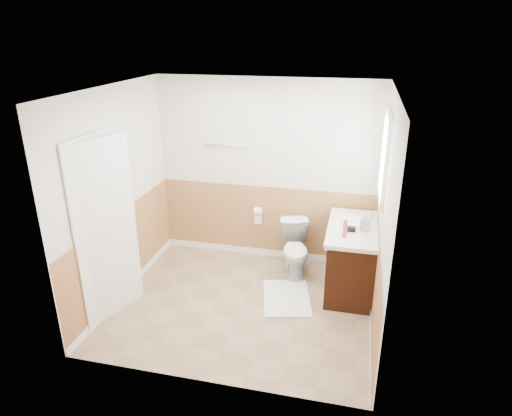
% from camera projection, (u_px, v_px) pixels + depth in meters
% --- Properties ---
extents(floor, '(3.00, 3.00, 0.00)m').
position_uv_depth(floor, '(243.00, 304.00, 5.37)').
color(floor, '#8C7051').
rests_on(floor, ground).
extents(ceiling, '(3.00, 3.00, 0.00)m').
position_uv_depth(ceiling, '(240.00, 90.00, 4.44)').
color(ceiling, white).
rests_on(ceiling, floor).
extents(wall_back, '(3.00, 0.00, 3.00)m').
position_uv_depth(wall_back, '(267.00, 172.00, 6.08)').
color(wall_back, silver).
rests_on(wall_back, floor).
extents(wall_front, '(3.00, 0.00, 3.00)m').
position_uv_depth(wall_front, '(202.00, 264.00, 3.73)').
color(wall_front, silver).
rests_on(wall_front, floor).
extents(wall_left, '(0.00, 3.00, 3.00)m').
position_uv_depth(wall_left, '(117.00, 196.00, 5.22)').
color(wall_left, silver).
rests_on(wall_left, floor).
extents(wall_right, '(0.00, 3.00, 3.00)m').
position_uv_depth(wall_right, '(384.00, 220.00, 4.59)').
color(wall_right, silver).
rests_on(wall_right, floor).
extents(wainscot_back, '(3.00, 0.00, 3.00)m').
position_uv_depth(wainscot_back, '(266.00, 223.00, 6.35)').
color(wainscot_back, '#AA6E44').
rests_on(wainscot_back, floor).
extents(wainscot_front, '(3.00, 0.00, 3.00)m').
position_uv_depth(wainscot_front, '(206.00, 337.00, 4.02)').
color(wainscot_front, '#AA6E44').
rests_on(wainscot_front, floor).
extents(wainscot_left, '(0.00, 2.60, 2.60)m').
position_uv_depth(wainscot_left, '(125.00, 254.00, 5.50)').
color(wainscot_left, '#AA6E44').
rests_on(wainscot_left, floor).
extents(wainscot_right, '(0.00, 2.60, 2.60)m').
position_uv_depth(wainscot_right, '(375.00, 283.00, 4.87)').
color(wainscot_right, '#AA6E44').
rests_on(wainscot_right, floor).
extents(toilet, '(0.53, 0.75, 0.69)m').
position_uv_depth(toilet, '(295.00, 250.00, 5.93)').
color(toilet, white).
rests_on(toilet, floor).
extents(bath_mat, '(0.72, 0.90, 0.02)m').
position_uv_depth(bath_mat, '(287.00, 298.00, 5.48)').
color(bath_mat, white).
rests_on(bath_mat, floor).
extents(vanity_cabinet, '(0.55, 1.10, 0.80)m').
position_uv_depth(vanity_cabinet, '(351.00, 260.00, 5.55)').
color(vanity_cabinet, black).
rests_on(vanity_cabinet, floor).
extents(vanity_knob_left, '(0.03, 0.03, 0.03)m').
position_uv_depth(vanity_knob_left, '(327.00, 250.00, 5.47)').
color(vanity_knob_left, silver).
rests_on(vanity_knob_left, vanity_cabinet).
extents(vanity_knob_right, '(0.03, 0.03, 0.03)m').
position_uv_depth(vanity_knob_right, '(328.00, 243.00, 5.65)').
color(vanity_knob_right, white).
rests_on(vanity_knob_right, vanity_cabinet).
extents(countertop, '(0.60, 1.15, 0.05)m').
position_uv_depth(countertop, '(353.00, 229.00, 5.40)').
color(countertop, silver).
rests_on(countertop, vanity_cabinet).
extents(sink_basin, '(0.36, 0.36, 0.02)m').
position_uv_depth(sink_basin, '(355.00, 221.00, 5.52)').
color(sink_basin, white).
rests_on(sink_basin, countertop).
extents(faucet, '(0.02, 0.02, 0.14)m').
position_uv_depth(faucet, '(370.00, 218.00, 5.46)').
color(faucet, silver).
rests_on(faucet, countertop).
extents(lotion_bottle, '(0.05, 0.05, 0.22)m').
position_uv_depth(lotion_bottle, '(345.00, 229.00, 5.07)').
color(lotion_bottle, '#CF357E').
rests_on(lotion_bottle, countertop).
extents(soap_dispenser, '(0.11, 0.11, 0.21)m').
position_uv_depth(soap_dispenser, '(365.00, 222.00, 5.27)').
color(soap_dispenser, '#8D949F').
rests_on(soap_dispenser, countertop).
extents(hair_dryer_body, '(0.14, 0.07, 0.07)m').
position_uv_depth(hair_dryer_body, '(350.00, 229.00, 5.26)').
color(hair_dryer_body, black).
rests_on(hair_dryer_body, countertop).
extents(hair_dryer_handle, '(0.03, 0.03, 0.07)m').
position_uv_depth(hair_dryer_handle, '(347.00, 230.00, 5.30)').
color(hair_dryer_handle, black).
rests_on(hair_dryer_handle, countertop).
extents(mirror_panel, '(0.02, 0.35, 0.90)m').
position_uv_depth(mirror_panel, '(382.00, 162.00, 5.47)').
color(mirror_panel, silver).
rests_on(mirror_panel, wall_right).
extents(window_frame, '(0.04, 0.80, 1.00)m').
position_uv_depth(window_frame, '(384.00, 157.00, 4.94)').
color(window_frame, white).
rests_on(window_frame, wall_right).
extents(window_glass, '(0.01, 0.70, 0.90)m').
position_uv_depth(window_glass, '(386.00, 157.00, 4.93)').
color(window_glass, white).
rests_on(window_glass, wall_right).
extents(door, '(0.29, 0.78, 2.04)m').
position_uv_depth(door, '(107.00, 231.00, 4.88)').
color(door, white).
rests_on(door, wall_left).
extents(door_frame, '(0.02, 0.92, 2.10)m').
position_uv_depth(door_frame, '(100.00, 229.00, 4.89)').
color(door_frame, white).
rests_on(door_frame, wall_left).
extents(door_knob, '(0.06, 0.06, 0.06)m').
position_uv_depth(door_knob, '(127.00, 225.00, 5.19)').
color(door_knob, silver).
rests_on(door_knob, door).
extents(towel_bar, '(0.62, 0.02, 0.02)m').
position_uv_depth(towel_bar, '(226.00, 146.00, 6.02)').
color(towel_bar, silver).
rests_on(towel_bar, wall_back).
extents(tp_holder_bar, '(0.14, 0.02, 0.02)m').
position_uv_depth(tp_holder_bar, '(258.00, 211.00, 6.24)').
color(tp_holder_bar, silver).
rests_on(tp_holder_bar, wall_back).
extents(tp_roll, '(0.10, 0.11, 0.11)m').
position_uv_depth(tp_roll, '(258.00, 211.00, 6.24)').
color(tp_roll, white).
rests_on(tp_roll, tp_holder_bar).
extents(tp_sheet, '(0.10, 0.01, 0.16)m').
position_uv_depth(tp_sheet, '(258.00, 218.00, 6.28)').
color(tp_sheet, white).
rests_on(tp_sheet, tp_roll).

